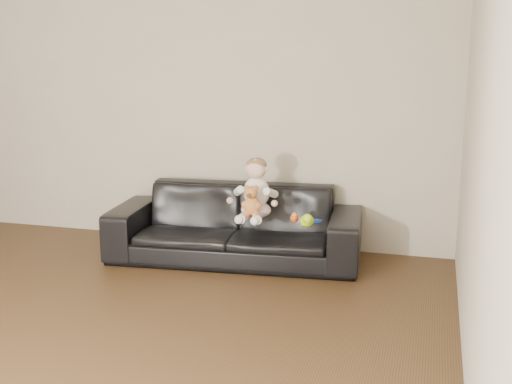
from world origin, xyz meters
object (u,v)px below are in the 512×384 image
(baby, at_px, (256,192))
(teddy_bear, at_px, (252,201))
(toy_green, at_px, (307,221))
(toy_rattle, at_px, (294,218))
(toy_blue_disc, at_px, (316,221))
(sofa, at_px, (235,224))

(baby, xyz_separation_m, teddy_bear, (0.01, -0.15, -0.04))
(teddy_bear, distance_m, toy_green, 0.47)
(teddy_bear, distance_m, toy_rattle, 0.38)
(baby, bearing_deg, toy_blue_disc, -4.90)
(teddy_bear, bearing_deg, toy_blue_disc, 2.16)
(toy_rattle, bearing_deg, teddy_bear, -162.49)
(sofa, bearing_deg, baby, -33.26)
(teddy_bear, xyz_separation_m, toy_blue_disc, (0.50, 0.18, -0.17))
(toy_green, height_order, toy_blue_disc, toy_green)
(sofa, height_order, toy_rattle, sofa)
(sofa, distance_m, toy_green, 0.75)
(teddy_bear, distance_m, toy_blue_disc, 0.56)
(teddy_bear, height_order, toy_green, teddy_bear)
(toy_blue_disc, bearing_deg, toy_rattle, -154.77)
(baby, height_order, toy_rattle, baby)
(toy_green, bearing_deg, toy_blue_disc, 76.70)
(baby, height_order, toy_blue_disc, baby)
(sofa, xyz_separation_m, baby, (0.22, -0.12, 0.32))
(toy_rattle, xyz_separation_m, toy_blue_disc, (0.17, 0.08, -0.03))
(sofa, distance_m, toy_blue_disc, 0.74)
(sofa, bearing_deg, toy_green, -26.55)
(toy_green, relative_size, toy_rattle, 1.99)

